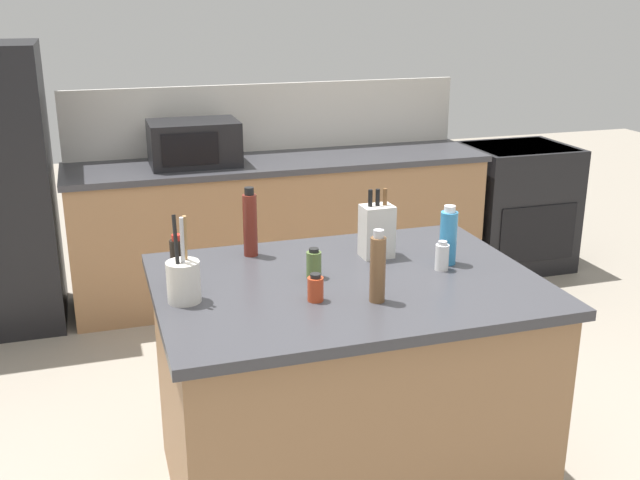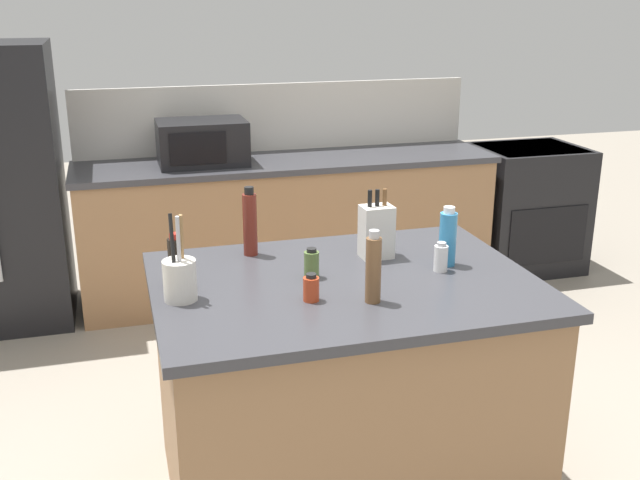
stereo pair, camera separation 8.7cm
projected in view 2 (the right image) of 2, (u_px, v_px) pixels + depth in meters
name	position (u px, v px, depth m)	size (l,w,h in m)	color
back_counter_run	(289.00, 226.00, 5.11)	(2.79, 0.66, 0.94)	#936B47
wall_backsplash	(277.00, 117.00, 5.17)	(2.75, 0.03, 0.46)	beige
kitchen_island	(343.00, 388.00, 3.02)	(1.46, 1.07, 0.94)	#936B47
range_oven	(526.00, 207.00, 5.57)	(0.76, 0.65, 0.92)	black
microwave	(202.00, 142.00, 4.77)	(0.56, 0.39, 0.28)	black
knife_block	(376.00, 231.00, 3.09)	(0.13, 0.10, 0.29)	beige
utensil_crock	(180.00, 278.00, 2.66)	(0.12, 0.12, 0.32)	beige
pepper_grinder	(373.00, 269.00, 2.63)	(0.06, 0.06, 0.27)	brown
soy_sauce_bottle	(176.00, 261.00, 2.79)	(0.05, 0.05, 0.21)	black
salt_shaker	(441.00, 258.00, 2.95)	(0.05, 0.05, 0.12)	silver
dish_soap_bottle	(448.00, 238.00, 3.00)	(0.07, 0.07, 0.24)	#3384BC
spice_jar_paprika	(311.00, 288.00, 2.66)	(0.06, 0.06, 0.10)	#B73D1E
vinegar_bottle	(250.00, 223.00, 3.11)	(0.06, 0.06, 0.29)	maroon
spice_jar_oregano	(312.00, 264.00, 2.88)	(0.06, 0.06, 0.12)	#567038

